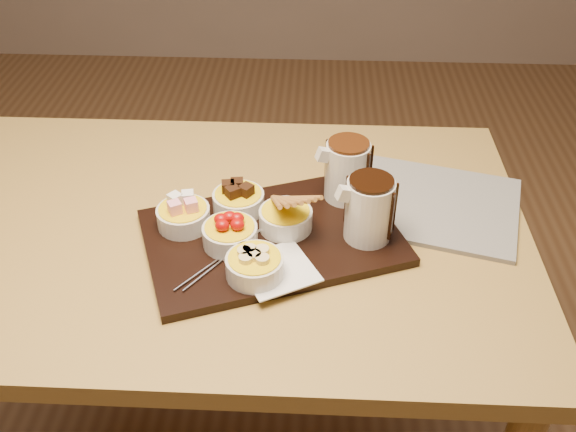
{
  "coord_description": "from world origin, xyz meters",
  "views": [
    {
      "loc": [
        0.18,
        -0.98,
        1.52
      ],
      "look_at": [
        0.14,
        -0.05,
        0.81
      ],
      "focal_mm": 40.0,
      "sensor_mm": 36.0,
      "label": 1
    }
  ],
  "objects_px": {
    "pitcher_milk_chocolate": "(347,171)",
    "newspaper": "(430,203)",
    "pitcher_dark_chocolate": "(369,210)",
    "bowl_strawberries": "(230,235)",
    "dining_table": "(221,261)",
    "serving_board": "(272,237)"
  },
  "relations": [
    {
      "from": "serving_board",
      "to": "pitcher_milk_chocolate",
      "type": "relative_size",
      "value": 3.87
    },
    {
      "from": "dining_table",
      "to": "pitcher_dark_chocolate",
      "type": "height_order",
      "value": "pitcher_dark_chocolate"
    },
    {
      "from": "bowl_strawberries",
      "to": "pitcher_dark_chocolate",
      "type": "height_order",
      "value": "pitcher_dark_chocolate"
    },
    {
      "from": "bowl_strawberries",
      "to": "pitcher_dark_chocolate",
      "type": "relative_size",
      "value": 0.84
    },
    {
      "from": "serving_board",
      "to": "pitcher_milk_chocolate",
      "type": "xyz_separation_m",
      "value": [
        0.14,
        0.13,
        0.07
      ]
    },
    {
      "from": "dining_table",
      "to": "bowl_strawberries",
      "type": "distance_m",
      "value": 0.16
    },
    {
      "from": "newspaper",
      "to": "bowl_strawberries",
      "type": "bearing_deg",
      "value": -142.06
    },
    {
      "from": "pitcher_milk_chocolate",
      "to": "newspaper",
      "type": "bearing_deg",
      "value": -20.35
    },
    {
      "from": "bowl_strawberries",
      "to": "newspaper",
      "type": "distance_m",
      "value": 0.42
    },
    {
      "from": "pitcher_milk_chocolate",
      "to": "newspaper",
      "type": "xyz_separation_m",
      "value": [
        0.17,
        0.0,
        -0.07
      ]
    },
    {
      "from": "pitcher_dark_chocolate",
      "to": "pitcher_milk_chocolate",
      "type": "relative_size",
      "value": 1.0
    },
    {
      "from": "dining_table",
      "to": "newspaper",
      "type": "height_order",
      "value": "newspaper"
    },
    {
      "from": "dining_table",
      "to": "bowl_strawberries",
      "type": "bearing_deg",
      "value": -66.84
    },
    {
      "from": "serving_board",
      "to": "pitcher_milk_chocolate",
      "type": "bearing_deg",
      "value": 21.8
    },
    {
      "from": "serving_board",
      "to": "dining_table",
      "type": "bearing_deg",
      "value": 134.82
    },
    {
      "from": "bowl_strawberries",
      "to": "pitcher_milk_chocolate",
      "type": "height_order",
      "value": "pitcher_milk_chocolate"
    },
    {
      "from": "serving_board",
      "to": "bowl_strawberries",
      "type": "xyz_separation_m",
      "value": [
        -0.07,
        -0.03,
        0.03
      ]
    },
    {
      "from": "dining_table",
      "to": "newspaper",
      "type": "relative_size",
      "value": 3.51
    },
    {
      "from": "bowl_strawberries",
      "to": "pitcher_milk_chocolate",
      "type": "distance_m",
      "value": 0.27
    },
    {
      "from": "newspaper",
      "to": "dining_table",
      "type": "bearing_deg",
      "value": -154.23
    },
    {
      "from": "serving_board",
      "to": "bowl_strawberries",
      "type": "height_order",
      "value": "bowl_strawberries"
    },
    {
      "from": "pitcher_milk_chocolate",
      "to": "newspaper",
      "type": "distance_m",
      "value": 0.19
    }
  ]
}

